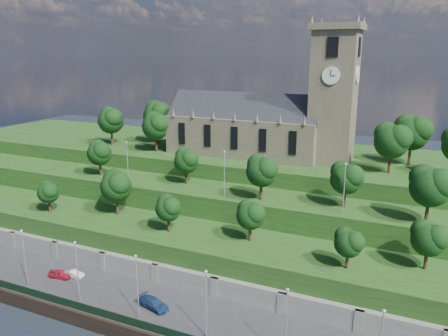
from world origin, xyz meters
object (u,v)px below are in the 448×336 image
at_px(car_left, 60,274).
at_px(car_right, 154,303).
at_px(church, 267,120).
at_px(car_middle, 73,274).

bearing_deg(car_left, car_right, -100.63).
height_order(church, car_left, church).
bearing_deg(car_right, car_left, 101.54).
bearing_deg(car_middle, car_right, -102.53).
bearing_deg(car_right, car_middle, 97.67).
distance_m(car_middle, car_right, 16.32).
bearing_deg(church, car_left, -116.93).
distance_m(car_left, car_middle, 2.01).
bearing_deg(church, car_right, -93.11).
relative_size(car_left, car_middle, 1.09).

